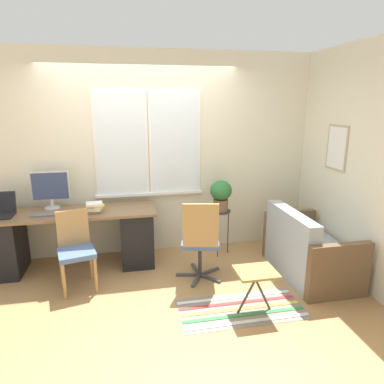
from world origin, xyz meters
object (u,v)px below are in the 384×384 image
object	(u,v)px
couch_loveseat	(307,253)
plant_stand	(220,215)
monitor	(50,189)
mouse	(75,212)
book_stack	(95,207)
desk_chair_wooden	(76,248)
laptop	(0,211)
office_chair_swivel	(200,239)
keyboard	(51,214)
potted_plant	(221,193)
folding_stool	(256,275)

from	to	relation	value
couch_loveseat	plant_stand	world-z (taller)	couch_loveseat
monitor	mouse	xyz separation A→B (m)	(0.30, -0.25, -0.24)
monitor	couch_loveseat	size ratio (longest dim) A/B	0.39
plant_stand	book_stack	bearing A→B (deg)	-175.25
mouse	desk_chair_wooden	bearing A→B (deg)	-85.00
mouse	plant_stand	world-z (taller)	mouse
laptop	office_chair_swivel	distance (m)	2.37
mouse	desk_chair_wooden	xyz separation A→B (m)	(0.04, -0.43, -0.29)
monitor	couch_loveseat	world-z (taller)	monitor
keyboard	mouse	world-z (taller)	mouse
monitor	couch_loveseat	xyz separation A→B (m)	(3.03, -0.93, -0.71)
monitor	mouse	distance (m)	0.46
laptop	desk_chair_wooden	bearing A→B (deg)	-29.12
desk_chair_wooden	plant_stand	bearing A→B (deg)	2.74
office_chair_swivel	keyboard	bearing A→B (deg)	-5.58
keyboard	book_stack	distance (m)	0.52
mouse	potted_plant	bearing A→B (deg)	3.05
keyboard	desk_chair_wooden	world-z (taller)	desk_chair_wooden
mouse	book_stack	world-z (taller)	book_stack
monitor	folding_stool	world-z (taller)	monitor
keyboard	book_stack	bearing A→B (deg)	-0.80
laptop	monitor	xyz separation A→B (m)	(0.54, 0.19, 0.20)
office_chair_swivel	mouse	bearing A→B (deg)	-9.58
couch_loveseat	plant_stand	distance (m)	1.20
monitor	folding_stool	xyz separation A→B (m)	(2.13, -1.54, -0.59)
keyboard	office_chair_swivel	xyz separation A→B (m)	(1.71, -0.52, -0.25)
desk_chair_wooden	monitor	bearing A→B (deg)	103.06
mouse	plant_stand	bearing A→B (deg)	3.05
desk_chair_wooden	office_chair_swivel	world-z (taller)	office_chair_swivel
laptop	couch_loveseat	xyz separation A→B (m)	(3.57, -0.74, -0.52)
monitor	plant_stand	world-z (taller)	monitor
keyboard	potted_plant	bearing A→B (deg)	3.42
office_chair_swivel	monitor	bearing A→B (deg)	-13.34
mouse	laptop	bearing A→B (deg)	175.90
monitor	desk_chair_wooden	size ratio (longest dim) A/B	0.54
book_stack	potted_plant	world-z (taller)	potted_plant
mouse	keyboard	bearing A→B (deg)	-174.10
office_chair_swivel	potted_plant	xyz separation A→B (m)	(0.43, 0.65, 0.36)
mouse	office_chair_swivel	bearing A→B (deg)	-21.08
potted_plant	folding_stool	world-z (taller)	potted_plant
book_stack	laptop	bearing A→B (deg)	174.94
monitor	book_stack	distance (m)	0.64
keyboard	folding_stool	size ratio (longest dim) A/B	0.94
monitor	desk_chair_wooden	world-z (taller)	monitor
laptop	couch_loveseat	world-z (taller)	laptop
monitor	book_stack	bearing A→B (deg)	-27.89
book_stack	couch_loveseat	world-z (taller)	book_stack
laptop	potted_plant	xyz separation A→B (m)	(2.70, 0.04, 0.06)
book_stack	plant_stand	xyz separation A→B (m)	(1.62, 0.13, -0.26)
book_stack	plant_stand	size ratio (longest dim) A/B	0.36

